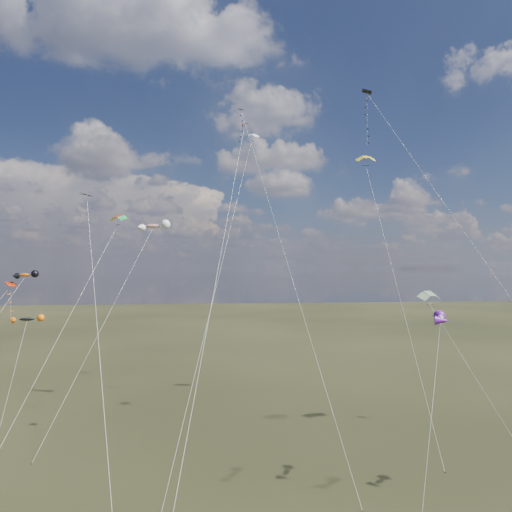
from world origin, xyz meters
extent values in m
cube|color=black|center=(10.48, 11.79, 35.36)|extent=(1.15, 1.18, 0.34)
cylinder|color=silver|center=(16.55, 1.54, 17.68)|extent=(12.17, 20.53, 35.37)
cube|color=#0F1944|center=(-0.48, 32.42, 40.34)|extent=(1.02, 1.02, 0.27)
cylinder|color=silver|center=(2.63, 16.42, 20.17)|extent=(6.25, 32.02, 40.35)
cube|color=#332316|center=(5.74, 0.42, 0.06)|extent=(0.10, 0.10, 0.12)
cube|color=black|center=(-15.05, 5.78, 23.50)|extent=(0.97, 1.00, 0.28)
cylinder|color=silver|center=(-12.31, -1.60, 11.75)|extent=(5.52, 14.80, 23.51)
cube|color=#BB2202|center=(-25.20, 17.15, 16.04)|extent=(1.23, 1.25, 0.45)
cube|color=red|center=(-2.23, 7.42, 30.19)|extent=(0.78, 0.75, 0.27)
cylinder|color=silver|center=(-5.25, -1.26, 15.10)|extent=(6.06, 17.40, 30.20)
cylinder|color=silver|center=(14.65, 14.18, 15.77)|extent=(0.67, 16.91, 31.54)
cube|color=#332316|center=(14.97, 5.74, 0.06)|extent=(0.10, 0.10, 0.12)
cylinder|color=silver|center=(-3.97, 16.15, 18.10)|extent=(9.56, 28.85, 36.22)
cylinder|color=silver|center=(20.95, 10.63, 7.47)|extent=(5.07, 8.20, 14.95)
cylinder|color=silver|center=(-18.16, 7.63, 11.33)|extent=(8.41, 11.26, 22.67)
ellipsoid|color=black|center=(-27.83, 28.73, 11.24)|extent=(3.64, 2.21, 1.01)
cylinder|color=silver|center=(-27.84, 25.04, 5.62)|extent=(0.05, 7.41, 11.25)
ellipsoid|color=#D45A0B|center=(-23.78, 16.89, 16.96)|extent=(2.40, 1.22, 0.91)
ellipsoid|color=silver|center=(11.81, 0.39, 13.96)|extent=(1.70, 2.50, 0.85)
cylinder|color=silver|center=(9.40, -2.50, 6.98)|extent=(4.84, 5.82, 13.97)
ellipsoid|color=red|center=(-12.05, 25.92, 22.90)|extent=(3.97, 2.38, 1.41)
cylinder|color=silver|center=(-16.57, 18.80, 11.45)|extent=(9.06, 14.27, 22.92)
cube|color=#332316|center=(-21.08, 11.68, 0.06)|extent=(0.10, 0.10, 0.12)
camera|label=1|loc=(-5.79, -31.82, 17.58)|focal=32.00mm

